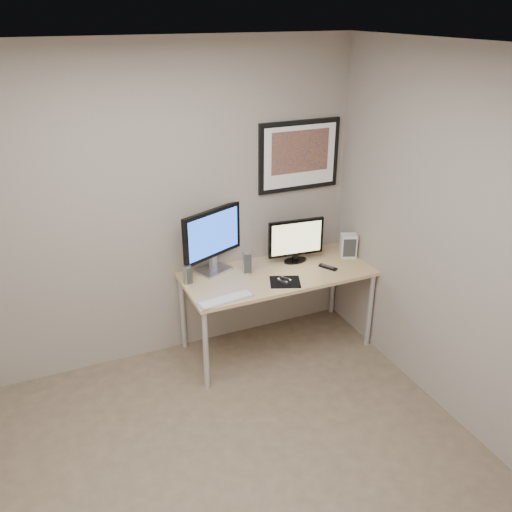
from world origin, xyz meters
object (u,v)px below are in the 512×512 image
object	(u,v)px
desk	(277,279)
speaker_left	(187,275)
monitor_large	(212,238)
monitor_tv	(296,240)
framed_art	(299,156)
fan_unit	(348,246)
speaker_right	(248,262)
keyboard	(226,299)

from	to	relation	value
desk	speaker_left	size ratio (longest dim) A/B	9.70
desk	monitor_large	distance (m)	0.66
monitor_large	speaker_left	size ratio (longest dim) A/B	3.46
desk	monitor_tv	bearing A→B (deg)	29.06
framed_art	fan_unit	size ratio (longest dim) A/B	3.52
monitor_large	speaker_left	world-z (taller)	monitor_large
speaker_right	keyboard	size ratio (longest dim) A/B	0.45
desk	speaker_left	bearing A→B (deg)	171.73
desk	framed_art	world-z (taller)	framed_art
speaker_right	fan_unit	size ratio (longest dim) A/B	0.94
framed_art	speaker_left	distance (m)	1.39
monitor_tv	keyboard	size ratio (longest dim) A/B	1.13
framed_art	monitor_tv	xyz separation A→B (m)	(-0.11, -0.20, -0.68)
speaker_left	monitor_tv	bearing A→B (deg)	-20.12
framed_art	speaker_left	size ratio (longest dim) A/B	4.54
monitor_large	speaker_left	bearing A→B (deg)	-177.77
keyboard	fan_unit	distance (m)	1.33
desk	fan_unit	bearing A→B (deg)	3.02
speaker_right	fan_unit	distance (m)	0.95
speaker_left	desk	bearing A→B (deg)	-29.68
monitor_tv	framed_art	bearing A→B (deg)	66.33
fan_unit	monitor_tv	bearing A→B (deg)	-169.61
monitor_large	monitor_tv	size ratio (longest dim) A/B	1.14
framed_art	monitor_tv	size ratio (longest dim) A/B	1.50
speaker_right	keyboard	distance (m)	0.51
monitor_tv	speaker_left	bearing A→B (deg)	-173.10
speaker_left	fan_unit	world-z (taller)	fan_unit
keyboard	speaker_right	bearing A→B (deg)	40.44
monitor_large	fan_unit	xyz separation A→B (m)	(1.21, -0.20, -0.20)
desk	speaker_left	world-z (taller)	speaker_left
speaker_right	fan_unit	world-z (taller)	fan_unit
desk	speaker_right	distance (m)	0.30
speaker_left	speaker_right	size ratio (longest dim) A/B	0.82
speaker_right	fan_unit	bearing A→B (deg)	16.05
desk	monitor_large	world-z (taller)	monitor_large
monitor_tv	speaker_left	xyz separation A→B (m)	(-1.00, -0.02, -0.13)
framed_art	monitor_large	size ratio (longest dim) A/B	1.31
framed_art	keyboard	bearing A→B (deg)	-146.84
speaker_right	keyboard	bearing A→B (deg)	-112.70
monitor_tv	speaker_right	bearing A→B (deg)	-170.47
speaker_right	desk	bearing A→B (deg)	-3.73
desk	fan_unit	size ratio (longest dim) A/B	7.51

